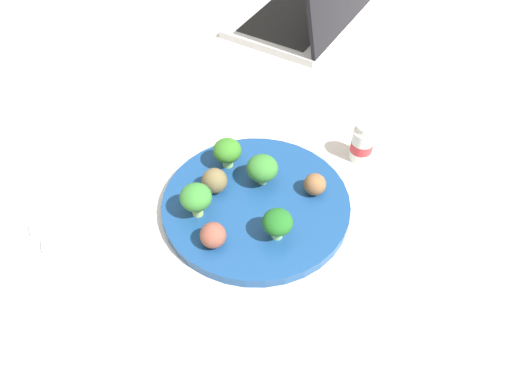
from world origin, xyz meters
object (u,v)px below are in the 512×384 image
object	(u,v)px
broccoli_floret_far_rim	(278,223)
plate	(256,205)
yogurt_bottle	(362,144)
meatball_back_left	(315,184)
meatball_mid_right	(215,181)
laptop	(312,5)
fork	(80,236)
broccoli_floret_center	(227,151)
napkin	(84,228)
broccoli_floret_front_left	(196,198)
broccoli_floret_back_left	(262,168)
meatball_back_right	(213,235)
knife	(76,218)

from	to	relation	value
broccoli_floret_far_rim	plate	bearing A→B (deg)	-82.18
yogurt_bottle	meatball_back_left	bearing A→B (deg)	31.64
meatball_back_left	meatball_mid_right	bearing A→B (deg)	-18.28
laptop	yogurt_bottle	bearing A→B (deg)	80.26
broccoli_floret_far_rim	yogurt_bottle	world-z (taller)	yogurt_bottle
plate	fork	bearing A→B (deg)	-3.08
meatball_mid_right	laptop	size ratio (longest dim) A/B	0.10
fork	broccoli_floret_far_rim	bearing A→B (deg)	162.35
broccoli_floret_center	napkin	distance (m)	0.24
broccoli_floret_center	meatball_back_left	size ratio (longest dim) A/B	1.46
plate	laptop	world-z (taller)	laptop
plate	broccoli_floret_front_left	xyz separation A→B (m)	(0.09, 0.00, 0.04)
meatball_mid_right	broccoli_floret_front_left	bearing A→B (deg)	49.17
plate	broccoli_floret_front_left	size ratio (longest dim) A/B	5.15
broccoli_floret_back_left	meatball_mid_right	world-z (taller)	broccoli_floret_back_left
broccoli_floret_far_rim	meatball_back_left	size ratio (longest dim) A/B	1.43
broccoli_floret_center	plate	bearing A→B (deg)	103.91
meatball_back_right	meatball_mid_right	distance (m)	0.10
broccoli_floret_far_rim	yogurt_bottle	size ratio (longest dim) A/B	0.72
meatball_back_right	fork	bearing A→B (deg)	-21.99
broccoli_floret_front_left	meatball_back_left	size ratio (longest dim) A/B	1.62
napkin	fork	xyz separation A→B (m)	(0.01, 0.02, 0.00)
broccoli_floret_back_left	napkin	world-z (taller)	broccoli_floret_back_left
knife	laptop	xyz separation A→B (m)	(-0.53, -0.44, 0.03)
meatball_back_right	broccoli_floret_back_left	bearing A→B (deg)	-136.38
broccoli_floret_front_left	fork	size ratio (longest dim) A/B	0.45
broccoli_floret_center	broccoli_floret_back_left	xyz separation A→B (m)	(-0.04, 0.05, -0.00)
broccoli_floret_far_rim	yogurt_bottle	bearing A→B (deg)	-145.06
meatball_back_right	napkin	bearing A→B (deg)	-27.63
broccoli_floret_center	yogurt_bottle	xyz separation A→B (m)	(-0.22, 0.03, -0.02)
broccoli_floret_center	yogurt_bottle	bearing A→B (deg)	172.75
laptop	meatball_back_right	bearing A→B (deg)	57.62
plate	broccoli_floret_front_left	distance (m)	0.10
meatball_back_right	knife	world-z (taller)	meatball_back_right
broccoli_floret_center	meatball_back_right	xyz separation A→B (m)	(0.06, 0.14, -0.01)
broccoli_floret_back_left	knife	distance (m)	0.28
broccoli_floret_center	broccoli_floret_back_left	size ratio (longest dim) A/B	1.00
meatball_back_right	yogurt_bottle	xyz separation A→B (m)	(-0.27, -0.12, -0.00)
meatball_back_left	meatball_mid_right	world-z (taller)	meatball_mid_right
broccoli_floret_back_left	meatball_mid_right	xyz separation A→B (m)	(0.07, -0.01, -0.01)
plate	broccoli_floret_center	xyz separation A→B (m)	(0.02, -0.09, 0.04)
broccoli_floret_far_rim	knife	bearing A→B (deg)	-24.08
broccoli_floret_front_left	laptop	world-z (taller)	laptop
napkin	yogurt_bottle	size ratio (longest dim) A/B	2.56
broccoli_floret_far_rim	napkin	size ratio (longest dim) A/B	0.28
plate	broccoli_floret_far_rim	size ratio (longest dim) A/B	5.83
yogurt_bottle	fork	bearing A→B (deg)	5.60
fork	laptop	distance (m)	0.71
yogurt_bottle	meatball_mid_right	bearing A→B (deg)	4.25
broccoli_floret_front_left	meatball_back_left	distance (m)	0.18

